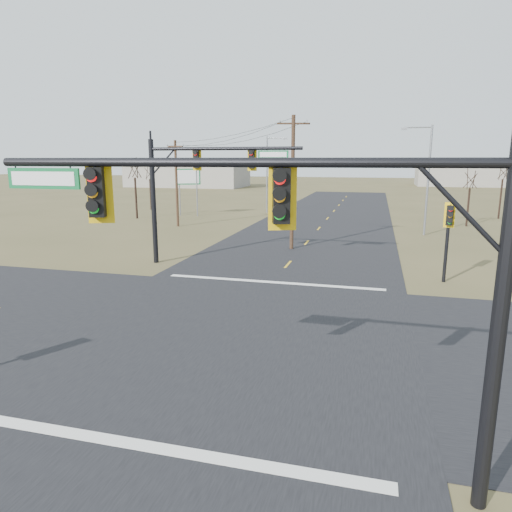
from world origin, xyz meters
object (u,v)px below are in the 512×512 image
Objects in this scene: pedestal_signal_ne at (449,224)px; utility_pole_far at (176,182)px; mast_arm_near at (297,234)px; streetlight_c at (269,170)px; bare_tree_c at (471,179)px; bare_tree_a at (134,168)px; utility_pole_near at (292,181)px; mast_arm_far at (194,176)px; streetlight_a at (426,174)px; bare_tree_b at (149,172)px; bare_tree_d at (504,171)px; highway_sign at (188,182)px.

utility_pole_far is (-23.04, 16.12, 1.20)m from pedestal_signal_ne.
pedestal_signal_ne is 28.15m from utility_pole_far.
streetlight_c is at bearing 84.36° from mast_arm_near.
bare_tree_a is at bearing -175.37° from bare_tree_c.
mast_arm_near is 1.07× the size of utility_pole_near.
bare_tree_c is (19.88, 23.07, -0.86)m from mast_arm_far.
streetlight_a is at bearing 106.04° from pedestal_signal_ne.
bare_tree_a reaches higher than bare_tree_b.
utility_pole_far is 1.36× the size of bare_tree_b.
mast_arm_near is 1.09× the size of streetlight_a.
bare_tree_c is (14.95, 16.26, -0.28)m from utility_pole_near.
mast_arm_far is 39.03m from bare_tree_d.
utility_pole_far is 0.90× the size of streetlight_c.
mast_arm_far is 1.60× the size of bare_tree_c.
streetlight_a reaches higher than bare_tree_d.
utility_pole_far is at bearing 113.99° from mast_arm_far.
streetlight_c reaches higher than highway_sign.
mast_arm_far is 1.02× the size of streetlight_a.
highway_sign is 30.57m from bare_tree_c.
streetlight_c is 1.40× the size of bare_tree_d.
bare_tree_b is 1.03× the size of bare_tree_c.
mast_arm_near is 25.17m from utility_pole_near.
bare_tree_b is at bearing 126.57° from utility_pole_far.
bare_tree_c is at bearing -122.22° from bare_tree_d.
pedestal_signal_ne is 0.52× the size of utility_pole_far.
mast_arm_near is 1.11× the size of streetlight_c.
streetlight_a reaches higher than highway_sign.
mast_arm_far is at bearing -90.55° from highway_sign.
bare_tree_a is (-30.19, 20.73, 2.49)m from pedestal_signal_ne.
bare_tree_a is at bearing 123.37° from mast_arm_far.
streetlight_c is at bearing 146.46° from streetlight_a.
streetlight_c is at bearing 9.99° from highway_sign.
bare_tree_d is at bearing -0.30° from streetlight_c.
bare_tree_a is 41.20m from bare_tree_d.
mast_arm_far is 1.03× the size of streetlight_c.
utility_pole_far reaches higher than pedestal_signal_ne.
bare_tree_d reaches higher than bare_tree_c.
bare_tree_c is at bearing 56.31° from mast_arm_near.
mast_arm_far is at bearing -62.01° from utility_pole_far.
utility_pole_far reaches higher than bare_tree_b.
bare_tree_d is at bearing 24.29° from utility_pole_far.
utility_pole_far is at bearing -165.13° from bare_tree_c.
highway_sign is at bearing 167.75° from streetlight_a.
streetlight_a is 1.53× the size of bare_tree_b.
utility_pole_near is 32.06m from bare_tree_b.
utility_pole_far reaches higher than bare_tree_c.
mast_arm_near is 1.23× the size of utility_pole_far.
utility_pole_far reaches higher than mast_arm_near.
mast_arm_near is at bearing -62.09° from utility_pole_far.
utility_pole_far is at bearing -114.57° from streetlight_c.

